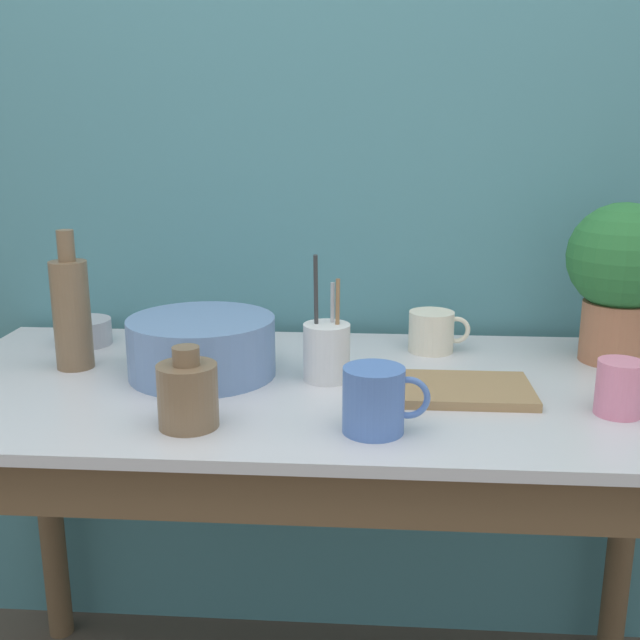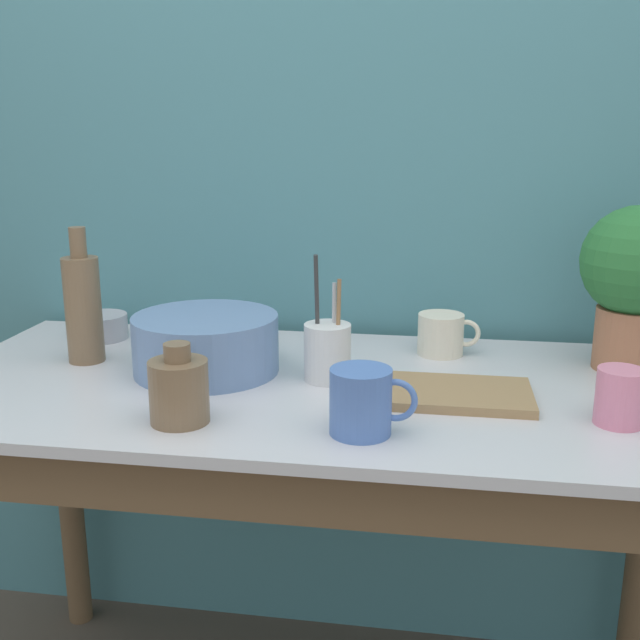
% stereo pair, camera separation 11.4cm
% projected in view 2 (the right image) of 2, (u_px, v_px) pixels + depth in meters
% --- Properties ---
extents(wall_back, '(6.00, 0.05, 2.40)m').
position_uv_depth(wall_back, '(348.00, 152.00, 1.67)').
color(wall_back, teal).
rests_on(wall_back, ground_plane).
extents(counter_table, '(1.47, 0.69, 0.80)m').
position_uv_depth(counter_table, '(318.00, 460.00, 1.40)').
color(counter_table, brown).
rests_on(counter_table, ground_plane).
extents(potted_plant, '(0.21, 0.21, 0.32)m').
position_uv_depth(potted_plant, '(637.00, 276.00, 1.42)').
color(potted_plant, '#A36647').
rests_on(potted_plant, counter_table).
extents(bowl_wash_large, '(0.28, 0.28, 0.11)m').
position_uv_depth(bowl_wash_large, '(206.00, 344.00, 1.44)').
color(bowl_wash_large, '#6684B2').
rests_on(bowl_wash_large, counter_table).
extents(bottle_tall, '(0.07, 0.07, 0.27)m').
position_uv_depth(bottle_tall, '(83.00, 306.00, 1.49)').
color(bottle_tall, brown).
rests_on(bottle_tall, counter_table).
extents(bottle_short, '(0.10, 0.10, 0.13)m').
position_uv_depth(bottle_short, '(179.00, 390.00, 1.19)').
color(bottle_short, brown).
rests_on(bottle_short, counter_table).
extents(mug_cream, '(0.13, 0.09, 0.09)m').
position_uv_depth(mug_cream, '(442.00, 334.00, 1.55)').
color(mug_cream, beige).
rests_on(mug_cream, counter_table).
extents(mug_blue, '(0.14, 0.10, 0.10)m').
position_uv_depth(mug_blue, '(362.00, 401.00, 1.15)').
color(mug_blue, '#4C70B7').
rests_on(mug_blue, counter_table).
extents(mug_pink, '(0.11, 0.08, 0.09)m').
position_uv_depth(mug_pink, '(622.00, 397.00, 1.18)').
color(mug_pink, pink).
rests_on(mug_pink, counter_table).
extents(bowl_small_steel, '(0.12, 0.12, 0.05)m').
position_uv_depth(bowl_small_steel, '(101.00, 327.00, 1.67)').
color(bowl_small_steel, '#A8A8B2').
rests_on(bowl_small_steel, counter_table).
extents(utensil_cup, '(0.09, 0.09, 0.24)m').
position_uv_depth(utensil_cup, '(327.00, 351.00, 1.39)').
color(utensil_cup, silver).
rests_on(utensil_cup, counter_table).
extents(tray_board, '(0.27, 0.17, 0.02)m').
position_uv_depth(tray_board, '(453.00, 393.00, 1.31)').
color(tray_board, '#99754C').
rests_on(tray_board, counter_table).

